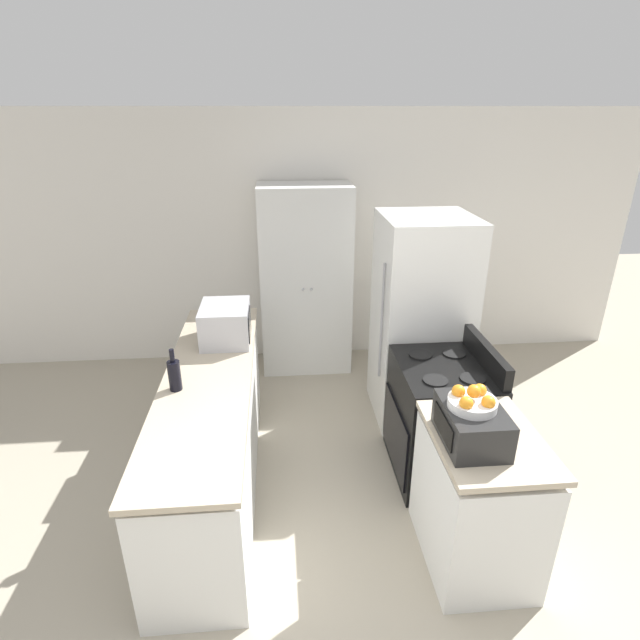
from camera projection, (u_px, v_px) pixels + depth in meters
The scene contains 10 objects.
wall_back at pixel (307, 240), 5.25m from camera, with size 7.00×0.06×2.60m.
counter_left at pixel (213, 431), 3.60m from camera, with size 0.60×2.46×0.90m.
counter_right at pixel (477, 500), 2.97m from camera, with size 0.60×0.79×0.90m.
pantry_cabinet at pixel (305, 280), 5.09m from camera, with size 0.91×0.55×1.92m.
stove at pixel (439, 419), 3.71m from camera, with size 0.66×0.79×1.06m.
refrigerator at pixel (420, 321), 4.29m from camera, with size 0.76×0.77×1.80m.
microwave at pixel (226, 323), 3.88m from camera, with size 0.38×0.45×0.29m.
wine_bottle at pixel (174, 375), 3.21m from camera, with size 0.08×0.08×0.29m.
toaster_oven at pixel (471, 424), 2.71m from camera, with size 0.32×0.43×0.22m.
fruit_bowl at pixel (473, 400), 2.65m from camera, with size 0.26×0.26×0.14m.
Camera 1 is at (-0.31, -1.72, 2.59)m, focal length 28.00 mm.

